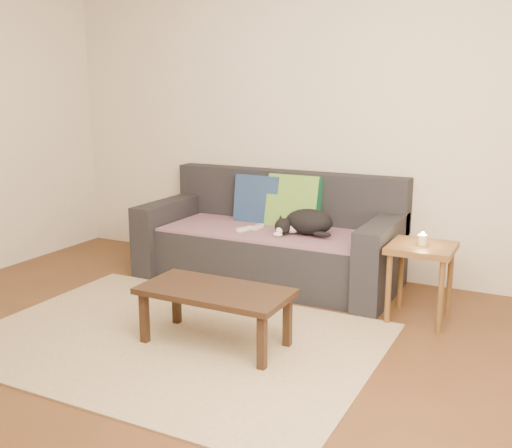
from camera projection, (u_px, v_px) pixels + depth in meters
name	position (u px, v px, depth m)	size (l,w,h in m)	color
ground	(160.00, 350.00, 3.65)	(4.50, 4.50, 0.00)	brown
back_wall	(293.00, 119.00, 5.10)	(4.50, 0.04, 2.60)	beige
sofa	(271.00, 243.00, 4.95)	(2.10, 0.94, 0.87)	#232328
throw_blanket	(266.00, 231.00, 4.84)	(1.66, 0.74, 0.02)	#3F2648
cushion_navy	(258.00, 199.00, 5.12)	(0.41, 0.10, 0.41)	#12254F
cushion_green	(293.00, 203.00, 4.97)	(0.45, 0.11, 0.45)	#0D5435
cat	(307.00, 222.00, 4.67)	(0.46, 0.34, 0.20)	black
wii_remote_a	(257.00, 227.00, 4.87)	(0.15, 0.04, 0.03)	white
wii_remote_b	(244.00, 229.00, 4.80)	(0.15, 0.04, 0.03)	white
side_table	(421.00, 258.00, 4.04)	(0.43, 0.43, 0.53)	brown
candle	(422.00, 240.00, 4.01)	(0.06, 0.06, 0.09)	beige
rug	(174.00, 340.00, 3.78)	(2.50, 1.80, 0.01)	tan
coffee_table	(215.00, 296.00, 3.65)	(0.93, 0.46, 0.37)	black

